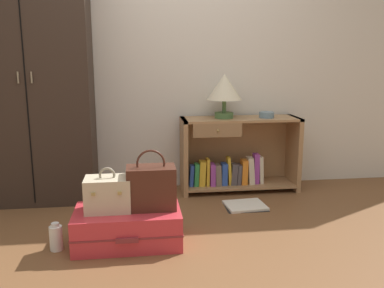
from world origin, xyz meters
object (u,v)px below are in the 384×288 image
(open_book_on_floor, at_px, (245,206))
(wardrobe, at_px, (32,76))
(handbag, at_px, (151,187))
(bottle, at_px, (56,237))
(bowl, at_px, (267,115))
(table_lamp, at_px, (224,89))
(train_case, at_px, (108,194))
(bookshelf, at_px, (236,156))
(suitcase_large, at_px, (128,227))

(open_book_on_floor, bearing_deg, wardrobe, 166.54)
(handbag, relative_size, bottle, 2.17)
(bowl, height_order, bottle, bowl)
(bowl, bearing_deg, table_lamp, 174.90)
(bowl, xyz_separation_m, bottle, (-1.71, -1.05, -0.63))
(train_case, bearing_deg, open_book_on_floor, 27.80)
(bowl, bearing_deg, bookshelf, 172.08)
(bookshelf, relative_size, bottle, 5.86)
(table_lamp, xyz_separation_m, bottle, (-1.32, -1.08, -0.86))
(bookshelf, bearing_deg, bowl, -7.92)
(bookshelf, distance_m, handbag, 1.32)
(wardrobe, xyz_separation_m, bottle, (0.31, -1.03, -0.99))
(bookshelf, height_order, train_case, bookshelf)
(wardrobe, xyz_separation_m, bookshelf, (1.75, 0.05, -0.75))
(bookshelf, distance_m, open_book_on_floor, 0.56)
(bookshelf, height_order, handbag, bookshelf)
(table_lamp, xyz_separation_m, handbag, (-0.70, -1.03, -0.57))
(table_lamp, relative_size, open_book_on_floor, 1.14)
(bowl, bearing_deg, bottle, -148.54)
(open_book_on_floor, bearing_deg, train_case, -152.20)
(bottle, bearing_deg, table_lamp, 39.28)
(table_lamp, relative_size, bottle, 2.15)
(train_case, bearing_deg, table_lamp, 46.42)
(wardrobe, relative_size, bottle, 11.60)
(suitcase_large, bearing_deg, table_lamp, 50.34)
(wardrobe, height_order, bottle, wardrobe)
(suitcase_large, xyz_separation_m, open_book_on_floor, (0.96, 0.58, -0.11))
(bookshelf, relative_size, suitcase_large, 1.53)
(bookshelf, bearing_deg, table_lamp, -178.60)
(train_case, xyz_separation_m, bottle, (-0.34, -0.05, -0.26))
(wardrobe, bearing_deg, handbag, -46.27)
(table_lamp, distance_m, handbag, 1.37)
(train_case, bearing_deg, bowl, 36.07)
(suitcase_large, height_order, handbag, handbag)
(table_lamp, bearing_deg, wardrobe, -178.23)
(bookshelf, relative_size, bowl, 7.97)
(bookshelf, xyz_separation_m, open_book_on_floor, (-0.02, -0.47, -0.31))
(suitcase_large, distance_m, bottle, 0.46)
(wardrobe, bearing_deg, suitcase_large, -51.98)
(table_lamp, height_order, suitcase_large, table_lamp)
(wardrobe, distance_m, suitcase_large, 1.58)
(table_lamp, bearing_deg, handbag, -124.27)
(bottle, relative_size, open_book_on_floor, 0.53)
(suitcase_large, xyz_separation_m, handbag, (0.16, 0.01, 0.27))
(bowl, height_order, handbag, bowl)
(wardrobe, relative_size, open_book_on_floor, 6.17)
(bookshelf, height_order, bowl, bowl)
(handbag, bearing_deg, train_case, -178.89)
(train_case, xyz_separation_m, open_book_on_floor, (1.08, 0.57, -0.34))
(bookshelf, bearing_deg, open_book_on_floor, -92.81)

